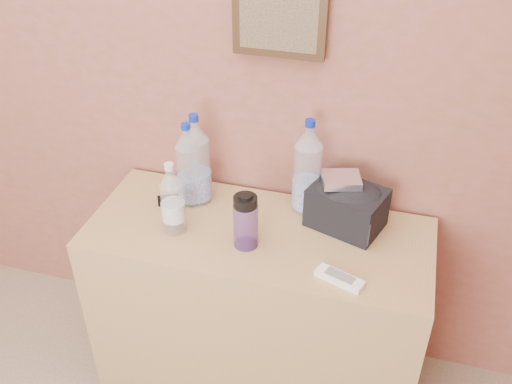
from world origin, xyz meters
TOP-DOWN VIEW (x-y plane):
  - picture_frame at (0.36, 1.98)m, footprint 0.30×0.03m
  - dresser at (0.36, 1.73)m, footprint 1.18×0.49m
  - pet_large_a at (0.10, 1.86)m, footprint 0.09×0.09m
  - pet_large_b at (0.08, 1.84)m, footprint 0.09×0.09m
  - pet_large_c at (0.49, 1.91)m, footprint 0.10×0.10m
  - pet_small at (0.09, 1.67)m, footprint 0.08×0.08m
  - nalgene_bottle at (0.34, 1.66)m, footprint 0.08×0.08m
  - sunglasses at (0.03, 1.81)m, footprint 0.15×0.11m
  - ac_remote at (0.67, 1.57)m, footprint 0.16×0.10m
  - toiletry_bag at (0.64, 1.85)m, footprint 0.28×0.24m
  - foil_packet at (0.62, 1.86)m, footprint 0.15×0.13m

SIDE VIEW (x-z plane):
  - dresser at x=0.36m, z-range 0.00..0.74m
  - ac_remote at x=0.67m, z-range 0.74..0.76m
  - sunglasses at x=0.03m, z-range 0.74..0.78m
  - toiletry_bag at x=0.64m, z-range 0.74..0.90m
  - nalgene_bottle at x=0.34m, z-range 0.74..0.94m
  - pet_small at x=0.09m, z-range 0.72..0.99m
  - pet_large_b at x=0.08m, z-range 0.72..1.04m
  - pet_large_a at x=0.10m, z-range 0.72..1.07m
  - pet_large_c at x=0.49m, z-range 0.72..1.08m
  - foil_packet at x=0.62m, z-range 0.90..0.93m
  - picture_frame at x=0.36m, z-range 1.27..1.52m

